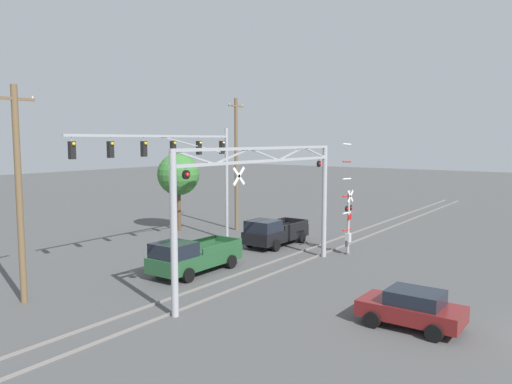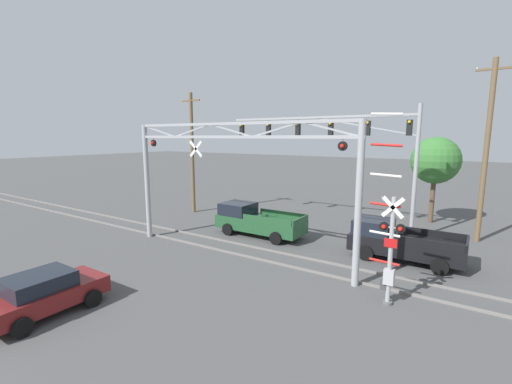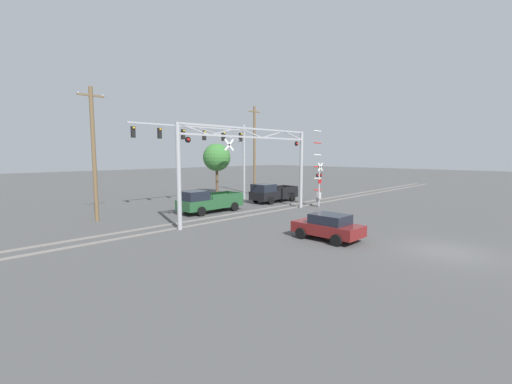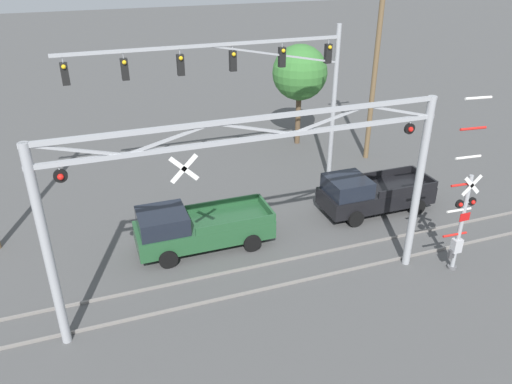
# 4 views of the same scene
# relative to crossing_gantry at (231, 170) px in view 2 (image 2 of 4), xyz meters

# --- Properties ---
(rail_track_near) EXTENTS (80.00, 0.08, 0.10)m
(rail_track_near) POSITION_rel_crossing_gantry_xyz_m (0.01, 0.28, -4.39)
(rail_track_near) COLOR gray
(rail_track_near) RESTS_ON ground_plane
(rail_track_far) EXTENTS (80.00, 0.08, 0.10)m
(rail_track_far) POSITION_rel_crossing_gantry_xyz_m (0.01, 1.72, -4.39)
(rail_track_far) COLOR gray
(rail_track_far) RESTS_ON ground_plane
(crossing_gantry) EXTENTS (13.00, 0.30, 6.77)m
(crossing_gantry) POSITION_rel_crossing_gantry_xyz_m (0.00, 0.00, 0.00)
(crossing_gantry) COLOR #9EA0A5
(crossing_gantry) RESTS_ON ground_plane
(crossing_signal_mast) EXTENTS (1.38, 0.35, 6.91)m
(crossing_signal_mast) POSITION_rel_crossing_gantry_xyz_m (7.80, -0.91, -2.21)
(crossing_signal_mast) COLOR #9EA0A5
(crossing_signal_mast) RESTS_ON ground_plane
(traffic_signal_span) EXTENTS (13.01, 0.39, 7.93)m
(traffic_signal_span) POSITION_rel_crossing_gantry_xyz_m (3.27, 8.22, 1.33)
(traffic_signal_span) COLOR #9EA0A5
(traffic_signal_span) RESTS_ON ground_plane
(pickup_truck_lead) EXTENTS (5.57, 2.29, 1.90)m
(pickup_truck_lead) POSITION_rel_crossing_gantry_xyz_m (-1.12, 3.91, -3.51)
(pickup_truck_lead) COLOR #23512D
(pickup_truck_lead) RESTS_ON ground_plane
(pickup_truck_following) EXTENTS (5.25, 2.29, 1.90)m
(pickup_truck_following) POSITION_rel_crossing_gantry_xyz_m (7.23, 4.21, -3.52)
(pickup_truck_following) COLOR black
(pickup_truck_following) RESTS_ON ground_plane
(sedan_waiting) EXTENTS (2.10, 3.83, 1.45)m
(sedan_waiting) POSITION_rel_crossing_gantry_xyz_m (-1.94, -8.16, -3.69)
(sedan_waiting) COLOR maroon
(sedan_waiting) RESTS_ON ground_plane
(utility_pole_left) EXTENTS (1.80, 0.28, 9.44)m
(utility_pole_left) POSITION_rel_crossing_gantry_xyz_m (-8.96, 6.64, 0.43)
(utility_pole_left) COLOR brown
(utility_pole_left) RESTS_ON ground_plane
(utility_pole_right) EXTENTS (1.80, 0.28, 10.31)m
(utility_pole_right) POSITION_rel_crossing_gantry_xyz_m (10.48, 9.92, 0.87)
(utility_pole_right) COLOR brown
(utility_pole_right) RESTS_ON ground_plane
(background_tree_beyond_span) EXTENTS (3.26, 3.26, 6.07)m
(background_tree_beyond_span) POSITION_rel_crossing_gantry_xyz_m (7.62, 13.42, -0.03)
(background_tree_beyond_span) COLOR brown
(background_tree_beyond_span) RESTS_ON ground_plane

